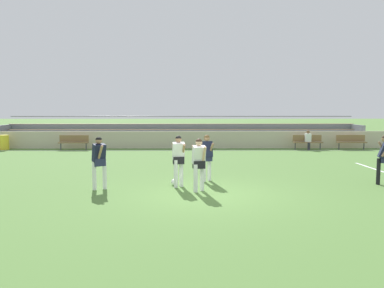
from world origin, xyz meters
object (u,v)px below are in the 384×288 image
(bench_far_left, at_px, (351,141))
(player_dark_dropping_back, at_px, (99,158))
(bleacher_stand, at_px, (182,134))
(bench_near_wall_gap, at_px, (74,141))
(player_dark_deep_cover, at_px, (207,154))
(trash_bin, at_px, (4,142))
(player_white_challenging, at_px, (178,156))
(player_white_wide_right, at_px, (199,160))
(player_dark_overlapping, at_px, (384,155))
(bench_near_bin, at_px, (307,141))
(soccer_ball, at_px, (174,182))
(spectator_seated, at_px, (308,138))

(bench_far_left, relative_size, player_dark_dropping_back, 1.07)
(bleacher_stand, xyz_separation_m, bench_near_wall_gap, (-6.65, -2.52, -0.28))
(bleacher_stand, height_order, player_dark_deep_cover, bleacher_stand)
(trash_bin, height_order, player_white_challenging, player_white_challenging)
(player_white_wide_right, height_order, player_dark_overlapping, player_dark_overlapping)
(player_dark_overlapping, bearing_deg, trash_bin, 147.83)
(bench_near_wall_gap, relative_size, bench_near_bin, 1.00)
(bench_near_bin, bearing_deg, player_dark_overlapping, -94.30)
(player_dark_deep_cover, bearing_deg, player_dark_overlapping, -6.71)
(trash_bin, height_order, player_dark_deep_cover, player_dark_deep_cover)
(trash_bin, distance_m, player_white_challenging, 16.06)
(bleacher_stand, height_order, player_white_wide_right, bleacher_stand)
(player_white_wide_right, relative_size, player_dark_dropping_back, 0.98)
(player_dark_deep_cover, bearing_deg, bench_far_left, 47.86)
(trash_bin, distance_m, soccer_ball, 15.75)
(trash_bin, bearing_deg, bleacher_stand, 12.59)
(bleacher_stand, distance_m, bench_near_wall_gap, 7.11)
(player_white_wide_right, bearing_deg, bleacher_stand, 92.86)
(bench_far_left, bearing_deg, bench_near_wall_gap, 180.00)
(player_white_challenging, distance_m, soccer_ball, 0.96)
(bench_far_left, xyz_separation_m, player_dark_dropping_back, (-13.02, -11.92, 0.46))
(player_dark_overlapping, bearing_deg, bleacher_stand, 117.03)
(player_white_wide_right, bearing_deg, bench_near_wall_gap, 121.06)
(bench_near_wall_gap, bearing_deg, trash_bin, 178.99)
(player_white_wide_right, relative_size, player_white_challenging, 0.97)
(bench_near_bin, height_order, player_dark_dropping_back, player_dark_dropping_back)
(player_dark_dropping_back, relative_size, soccer_ball, 7.66)
(player_white_wide_right, bearing_deg, player_white_challenging, 132.93)
(player_white_wide_right, distance_m, player_dark_dropping_back, 3.18)
(soccer_ball, bearing_deg, trash_bin, 133.81)
(trash_bin, bearing_deg, spectator_seated, -0.59)
(bench_far_left, height_order, player_white_challenging, player_white_challenging)
(player_white_challenging, bearing_deg, player_white_wide_right, -47.07)
(bench_near_bin, bearing_deg, soccer_ball, -125.08)
(bench_near_bin, height_order, soccer_ball, bench_near_bin)
(trash_bin, height_order, soccer_ball, trash_bin)
(player_dark_deep_cover, height_order, player_white_challenging, player_white_challenging)
(spectator_seated, xyz_separation_m, soccer_ball, (-7.93, -11.17, -0.59))
(bench_near_bin, relative_size, player_white_challenging, 1.06)
(bench_far_left, xyz_separation_m, player_dark_overlapping, (-3.58, -11.24, 0.46))
(bench_near_wall_gap, bearing_deg, player_white_wide_right, -58.94)
(bench_far_left, distance_m, player_dark_overlapping, 11.80)
(bench_near_wall_gap, xyz_separation_m, spectator_seated, (14.51, -0.12, 0.16))
(bench_near_wall_gap, height_order, player_white_wide_right, player_white_wide_right)
(bench_near_bin, relative_size, player_dark_dropping_back, 1.07)
(bench_near_wall_gap, height_order, bench_near_bin, same)
(spectator_seated, xyz_separation_m, player_white_challenging, (-7.78, -11.45, 0.31))
(bench_near_wall_gap, xyz_separation_m, player_white_wide_right, (7.38, -12.26, 0.44))
(trash_bin, relative_size, spectator_seated, 0.76)
(bleacher_stand, bearing_deg, player_white_wide_right, -87.14)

